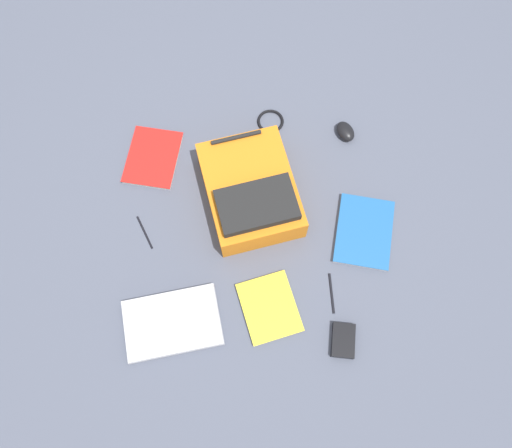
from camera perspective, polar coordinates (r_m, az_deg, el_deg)
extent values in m
plane|color=#4C5160|center=(2.00, -0.82, -0.06)|extent=(3.42, 3.42, 0.00)
cube|color=orange|center=(1.99, -0.62, 3.70)|extent=(0.37, 0.46, 0.13)
cube|color=black|center=(1.88, 0.09, 2.11)|extent=(0.30, 0.21, 0.04)
cylinder|color=black|center=(2.01, -2.07, 9.47)|extent=(0.20, 0.04, 0.02)
cube|color=#929296|center=(1.92, -9.13, -10.65)|extent=(0.35, 0.24, 0.02)
cube|color=#B7B7BC|center=(1.90, -9.20, -10.57)|extent=(0.35, 0.24, 0.01)
cube|color=silver|center=(2.02, 11.71, -0.86)|extent=(0.28, 0.32, 0.02)
cube|color=#1E5999|center=(2.01, 11.77, -0.75)|extent=(0.29, 0.33, 0.00)
cube|color=silver|center=(1.91, 1.47, -9.15)|extent=(0.21, 0.25, 0.02)
cube|color=yellow|center=(1.90, 1.47, -9.09)|extent=(0.22, 0.26, 0.00)
cube|color=silver|center=(2.15, -11.20, 7.10)|extent=(0.26, 0.29, 0.02)
cube|color=red|center=(2.14, -11.25, 7.23)|extent=(0.27, 0.30, 0.00)
ellipsoid|color=black|center=(2.18, 9.74, 9.95)|extent=(0.09, 0.11, 0.04)
torus|color=black|center=(2.20, 1.59, 11.17)|extent=(0.11, 0.11, 0.01)
cube|color=black|center=(1.91, 9.52, -12.44)|extent=(0.11, 0.14, 0.03)
cylinder|color=black|center=(1.94, 8.27, -7.49)|extent=(0.02, 0.15, 0.01)
cylinder|color=black|center=(2.03, -12.09, -0.88)|extent=(0.05, 0.14, 0.01)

